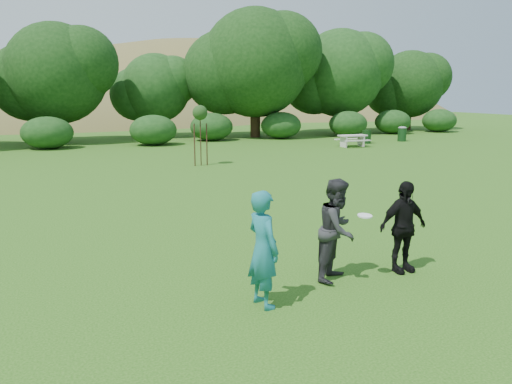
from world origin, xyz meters
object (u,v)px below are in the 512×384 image
Objects in this scene: trash_can_near at (366,137)px; trash_can_lidded at (402,134)px; player_teal at (263,249)px; player_grey at (337,230)px; player_black at (403,227)px; sapling at (200,114)px; picnic_table at (353,139)px.

trash_can_lidded is at bearing 6.55° from trash_can_near.
player_teal is 2.16× the size of trash_can_near.
player_grey is 1.40m from player_black.
player_black is 24.99m from trash_can_near.
player_grey is 27.93m from trash_can_lidded.
sapling is at bearing 44.18° from player_grey.
picnic_table is (11.45, 19.59, -0.38)m from player_black.
sapling reaches higher than player_grey.
player_grey is 15.29m from sapling.
trash_can_lidded is (18.10, 21.28, -0.42)m from player_grey.
player_black is at bearing -90.92° from sapling.
sapling is (-13.23, -5.77, 1.97)m from trash_can_near.
trash_can_near is 2.49m from picnic_table.
picnic_table is at bearing -161.00° from trash_can_lidded.
player_grey is 1.06× the size of player_black.
trash_can_lidded is at bearing -53.25° from player_teal.
trash_can_near is 0.50× the size of picnic_table.
player_teal is 16.15m from sapling.
trash_can_near is at bearing 23.56° from sapling.
trash_can_near is at bearing 14.92° from player_grey.
player_teal is at bearing 159.03° from player_grey.
player_black reaches higher than trash_can_lidded.
trash_can_lidded is (3.23, 0.37, 0.09)m from trash_can_near.
player_teal is 29.53m from trash_can_lidded.
player_grey is at bearing -96.16° from sapling.
sapling is 12.16m from picnic_table.
picnic_table is 1.71× the size of trash_can_lidded.
player_teal is 3.17m from player_black.
picnic_table is at bearing 57.83° from player_black.
sapling reaches higher than trash_can_near.
trash_can_near is (14.87, 20.91, -0.51)m from player_grey.
trash_can_lidded is at bearing 50.15° from player_black.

